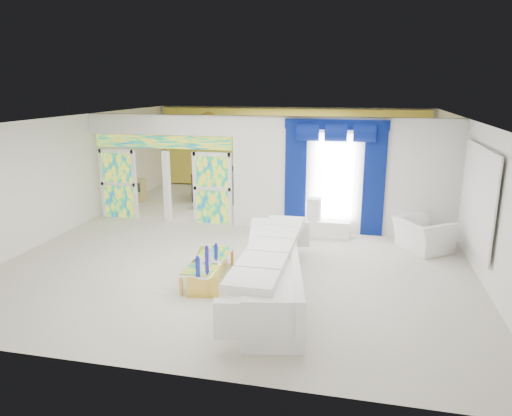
% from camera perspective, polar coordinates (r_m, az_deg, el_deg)
% --- Properties ---
extents(floor, '(12.00, 12.00, 0.00)m').
position_cam_1_polar(floor, '(12.09, -0.15, -3.56)').
color(floor, '#B7AF9E').
rests_on(floor, ground).
extents(dividing_wall, '(5.70, 0.18, 3.00)m').
position_cam_1_polar(dividing_wall, '(12.42, 10.62, 3.82)').
color(dividing_wall, white).
rests_on(dividing_wall, ground).
extents(dividing_header, '(4.30, 0.18, 0.55)m').
position_cam_1_polar(dividing_header, '(13.38, -11.36, 9.85)').
color(dividing_header, white).
rests_on(dividing_header, dividing_wall).
extents(stained_panel_left, '(0.95, 0.04, 2.00)m').
position_cam_1_polar(stained_panel_left, '(14.25, -16.27, 2.81)').
color(stained_panel_left, '#994C3F').
rests_on(stained_panel_left, ground).
extents(stained_panel_right, '(0.95, 0.04, 2.00)m').
position_cam_1_polar(stained_panel_right, '(13.13, -5.27, 2.36)').
color(stained_panel_right, '#994C3F').
rests_on(stained_panel_right, ground).
extents(stained_transom, '(4.00, 0.05, 0.35)m').
position_cam_1_polar(stained_transom, '(13.43, -11.25, 7.83)').
color(stained_transom, '#994C3F').
rests_on(stained_transom, dividing_header).
extents(window_pane, '(1.00, 0.02, 2.30)m').
position_cam_1_polar(window_pane, '(12.34, 9.43, 3.57)').
color(window_pane, white).
rests_on(window_pane, dividing_wall).
extents(blue_drape_left, '(0.55, 0.10, 2.80)m').
position_cam_1_polar(blue_drape_left, '(12.42, 4.80, 3.55)').
color(blue_drape_left, '#04044D').
rests_on(blue_drape_left, ground).
extents(blue_drape_right, '(0.55, 0.10, 2.80)m').
position_cam_1_polar(blue_drape_right, '(12.31, 14.06, 3.06)').
color(blue_drape_right, '#04044D').
rests_on(blue_drape_right, ground).
extents(blue_pelmet, '(2.60, 0.12, 0.25)m').
position_cam_1_polar(blue_pelmet, '(12.13, 9.69, 9.91)').
color(blue_pelmet, '#04044D').
rests_on(blue_pelmet, dividing_wall).
extents(wall_mirror, '(0.04, 2.70, 1.90)m').
position_cam_1_polar(wall_mirror, '(10.72, 25.25, 1.23)').
color(wall_mirror, white).
rests_on(wall_mirror, ground).
extents(gold_curtains, '(9.70, 0.12, 2.90)m').
position_cam_1_polar(gold_curtains, '(17.44, 4.15, 7.10)').
color(gold_curtains, gold).
rests_on(gold_curtains, ground).
extents(white_sofa, '(1.72, 4.43, 0.83)m').
position_cam_1_polar(white_sofa, '(8.89, 1.98, -7.61)').
color(white_sofa, white).
rests_on(white_sofa, ground).
extents(coffee_table, '(0.90, 1.83, 0.39)m').
position_cam_1_polar(coffee_table, '(9.56, -5.74, -7.46)').
color(coffee_table, gold).
rests_on(coffee_table, ground).
extents(console_table, '(1.23, 0.41, 0.41)m').
position_cam_1_polar(console_table, '(12.28, 8.35, -2.43)').
color(console_table, white).
rests_on(console_table, ground).
extents(table_lamp, '(0.36, 0.36, 0.58)m').
position_cam_1_polar(table_lamp, '(12.17, 7.03, -0.13)').
color(table_lamp, silver).
rests_on(table_lamp, console_table).
extents(armchair, '(1.49, 1.53, 0.75)m').
position_cam_1_polar(armchair, '(11.74, 19.51, -3.07)').
color(armchair, white).
rests_on(armchair, ground).
extents(grand_piano, '(1.54, 1.96, 0.95)m').
position_cam_1_polar(grand_piano, '(16.30, -4.14, 2.92)').
color(grand_piano, black).
rests_on(grand_piano, ground).
extents(piano_bench, '(0.86, 0.37, 0.28)m').
position_cam_1_polar(piano_bench, '(14.89, -5.87, 0.42)').
color(piano_bench, black).
rests_on(piano_bench, ground).
extents(tv_console, '(0.52, 0.48, 0.74)m').
position_cam_1_polar(tv_console, '(16.28, -14.17, 2.12)').
color(tv_console, tan).
rests_on(tv_console, ground).
extents(chandelier, '(0.60, 0.60, 0.60)m').
position_cam_1_polar(chandelier, '(15.43, -5.81, 10.38)').
color(chandelier, gold).
rests_on(chandelier, ceiling).
extents(decanters, '(0.17, 1.10, 0.28)m').
position_cam_1_polar(decanters, '(9.40, -6.12, -5.95)').
color(decanters, navy).
rests_on(decanters, coffee_table).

